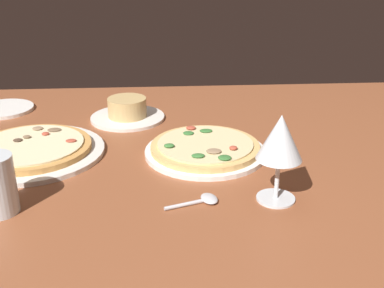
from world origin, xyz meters
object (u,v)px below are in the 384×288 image
object	(u,v)px
ramekin_on_saucer	(127,111)
side_plate	(4,109)
pizza_side	(31,150)
wine_glass_far	(280,140)
spoon	(203,200)
pizza_main	(205,149)

from	to	relation	value
ramekin_on_saucer	side_plate	size ratio (longest dim) A/B	1.20
ramekin_on_saucer	side_plate	xyz separation A→B (cm)	(-33.93, 8.97, -1.69)
pizza_side	ramekin_on_saucer	distance (cm)	28.51
wine_glass_far	spoon	bearing A→B (deg)	-179.20
pizza_main	spoon	size ratio (longest dim) A/B	2.59
ramekin_on_saucer	spoon	bearing A→B (deg)	-70.24
ramekin_on_saucer	side_plate	bearing A→B (deg)	165.20
spoon	pizza_side	bearing A→B (deg)	146.92
wine_glass_far	side_plate	bearing A→B (deg)	139.99
pizza_side	ramekin_on_saucer	world-z (taller)	ramekin_on_saucer
pizza_main	wine_glass_far	world-z (taller)	wine_glass_far
ramekin_on_saucer	wine_glass_far	bearing A→B (deg)	-56.66
pizza_main	side_plate	bearing A→B (deg)	148.22
wine_glass_far	spoon	world-z (taller)	wine_glass_far
side_plate	wine_glass_far	bearing A→B (deg)	-40.01
ramekin_on_saucer	wine_glass_far	world-z (taller)	wine_glass_far
pizza_main	ramekin_on_saucer	size ratio (longest dim) A/B	1.38
pizza_side	pizza_main	bearing A→B (deg)	-3.44
side_plate	pizza_side	bearing A→B (deg)	-63.99
pizza_side	wine_glass_far	xyz separation A→B (cm)	(48.02, -22.66, 10.36)
pizza_main	wine_glass_far	xyz separation A→B (cm)	(10.74, -20.42, 10.29)
pizza_side	wine_glass_far	distance (cm)	54.10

